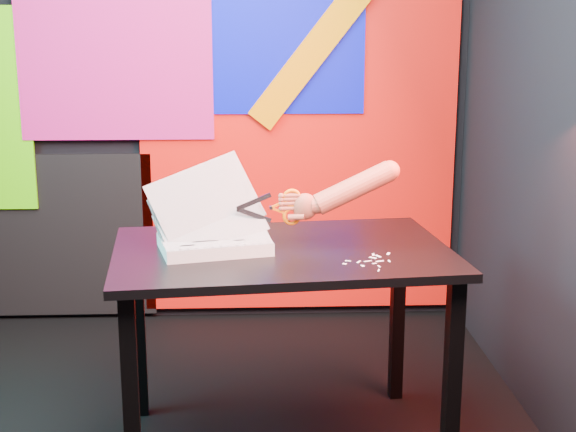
{
  "coord_description": "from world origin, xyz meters",
  "views": [
    {
      "loc": [
        0.43,
        -2.56,
        1.5
      ],
      "look_at": [
        0.54,
        0.09,
        0.87
      ],
      "focal_mm": 50.0,
      "sensor_mm": 36.0,
      "label": 1
    }
  ],
  "objects": [
    {
      "name": "work_table",
      "position": [
        0.52,
        0.11,
        0.66
      ],
      "size": [
        1.23,
        0.89,
        0.75
      ],
      "rotation": [
        0.0,
        0.0,
        0.1
      ],
      "color": "black",
      "rests_on": "ground"
    },
    {
      "name": "printout_stack",
      "position": [
        0.28,
        0.1,
        0.78
      ],
      "size": [
        0.45,
        0.34,
        0.34
      ],
      "rotation": [
        0.0,
        0.0,
        0.24
      ],
      "color": "beige",
      "rests_on": "work_table"
    },
    {
      "name": "paper_clippings",
      "position": [
        0.81,
        -0.05,
        0.75
      ],
      "size": [
        0.18,
        0.21,
        0.0
      ],
      "color": "silver",
      "rests_on": "work_table"
    },
    {
      "name": "scissors",
      "position": [
        0.54,
        0.14,
        0.89
      ],
      "size": [
        0.23,
        0.03,
        0.13
      ],
      "rotation": [
        0.0,
        0.0,
        0.11
      ],
      "color": "#A8A8A8",
      "rests_on": "printout_stack"
    },
    {
      "name": "room",
      "position": [
        0.0,
        0.0,
        1.35
      ],
      "size": [
        3.01,
        3.01,
        2.71
      ],
      "color": "black",
      "rests_on": "ground"
    },
    {
      "name": "hand_forearm",
      "position": [
        0.74,
        0.16,
        0.94
      ],
      "size": [
        0.42,
        0.11,
        0.2
      ],
      "rotation": [
        0.0,
        0.0,
        0.11
      ],
      "color": "#A34E3A",
      "rests_on": "work_table"
    },
    {
      "name": "backdrop",
      "position": [
        0.06,
        1.46,
        0.96
      ],
      "size": [
        2.88,
        0.05,
        2.08
      ],
      "color": "red",
      "rests_on": "ground"
    }
  ]
}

